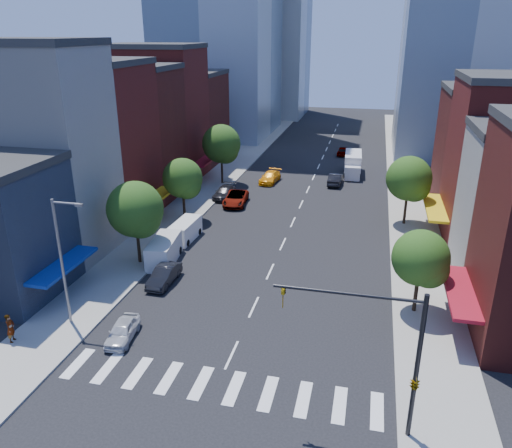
{
  "coord_description": "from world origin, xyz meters",
  "views": [
    {
      "loc": [
        7.53,
        -25.3,
        19.16
      ],
      "look_at": [
        -0.79,
        10.09,
        5.0
      ],
      "focal_mm": 35.0,
      "sensor_mm": 36.0,
      "label": 1
    }
  ],
  "objects_px": {
    "taxi": "(270,177)",
    "cargo_van_near": "(164,251)",
    "traffic_car_oncoming": "(335,179)",
    "pedestrian_far": "(169,236)",
    "pedestrian_near": "(10,328)",
    "cargo_van_far": "(185,231)",
    "traffic_car_far": "(343,151)",
    "box_truck": "(353,165)",
    "parked_car_second": "(164,276)",
    "parked_car_front": "(123,331)",
    "parked_car_rear": "(224,192)",
    "parked_car_third": "(236,198)"
  },
  "relations": [
    {
      "from": "taxi",
      "to": "cargo_van_near",
      "type": "bearing_deg",
      "value": -92.67
    },
    {
      "from": "taxi",
      "to": "traffic_car_oncoming",
      "type": "distance_m",
      "value": 8.69
    },
    {
      "from": "taxi",
      "to": "pedestrian_far",
      "type": "relative_size",
      "value": 3.1
    },
    {
      "from": "taxi",
      "to": "pedestrian_near",
      "type": "xyz_separation_m",
      "value": [
        -8.89,
        -40.12,
        0.43
      ]
    },
    {
      "from": "cargo_van_far",
      "to": "traffic_car_far",
      "type": "xyz_separation_m",
      "value": [
        12.54,
        39.33,
        -0.23
      ]
    },
    {
      "from": "traffic_car_far",
      "to": "box_truck",
      "type": "xyz_separation_m",
      "value": [
        2.12,
        -11.53,
        0.71
      ]
    },
    {
      "from": "parked_car_second",
      "to": "pedestrian_near",
      "type": "height_order",
      "value": "pedestrian_near"
    },
    {
      "from": "cargo_van_far",
      "to": "parked_car_front",
      "type": "bearing_deg",
      "value": -80.86
    },
    {
      "from": "parked_car_front",
      "to": "box_truck",
      "type": "height_order",
      "value": "box_truck"
    },
    {
      "from": "parked_car_second",
      "to": "cargo_van_far",
      "type": "xyz_separation_m",
      "value": [
        -1.6,
        8.92,
        0.24
      ]
    },
    {
      "from": "traffic_car_oncoming",
      "to": "traffic_car_far",
      "type": "distance_m",
      "value": 17.15
    },
    {
      "from": "parked_car_second",
      "to": "cargo_van_far",
      "type": "distance_m",
      "value": 9.06
    },
    {
      "from": "pedestrian_near",
      "to": "taxi",
      "type": "bearing_deg",
      "value": -25.08
    },
    {
      "from": "pedestrian_near",
      "to": "pedestrian_far",
      "type": "bearing_deg",
      "value": -24.98
    },
    {
      "from": "pedestrian_near",
      "to": "traffic_car_oncoming",
      "type": "bearing_deg",
      "value": -35.69
    },
    {
      "from": "box_truck",
      "to": "traffic_car_oncoming",
      "type": "bearing_deg",
      "value": -111.54
    },
    {
      "from": "cargo_van_near",
      "to": "pedestrian_far",
      "type": "height_order",
      "value": "cargo_van_near"
    },
    {
      "from": "traffic_car_oncoming",
      "to": "pedestrian_near",
      "type": "height_order",
      "value": "pedestrian_near"
    },
    {
      "from": "traffic_car_far",
      "to": "parked_car_rear",
      "type": "bearing_deg",
      "value": 67.47
    },
    {
      "from": "parked_car_second",
      "to": "box_truck",
      "type": "xyz_separation_m",
      "value": [
        13.06,
        36.72,
        0.71
      ]
    },
    {
      "from": "parked_car_second",
      "to": "cargo_van_near",
      "type": "distance_m",
      "value": 4.01
    },
    {
      "from": "traffic_car_oncoming",
      "to": "pedestrian_far",
      "type": "xyz_separation_m",
      "value": [
        -13.71,
        -23.69,
        0.19
      ]
    },
    {
      "from": "parked_car_rear",
      "to": "box_truck",
      "type": "distance_m",
      "value": 20.54
    },
    {
      "from": "traffic_car_oncoming",
      "to": "box_truck",
      "type": "height_order",
      "value": "box_truck"
    },
    {
      "from": "cargo_van_far",
      "to": "traffic_car_far",
      "type": "relative_size",
      "value": 1.09
    },
    {
      "from": "cargo_van_near",
      "to": "box_truck",
      "type": "xyz_separation_m",
      "value": [
        14.63,
        33.05,
        0.35
      ]
    },
    {
      "from": "parked_car_second",
      "to": "box_truck",
      "type": "relative_size",
      "value": 0.57
    },
    {
      "from": "taxi",
      "to": "traffic_car_oncoming",
      "type": "height_order",
      "value": "traffic_car_oncoming"
    },
    {
      "from": "parked_car_second",
      "to": "pedestrian_near",
      "type": "xyz_separation_m",
      "value": [
        -6.42,
        -9.99,
        0.44
      ]
    },
    {
      "from": "taxi",
      "to": "traffic_car_oncoming",
      "type": "bearing_deg",
      "value": 12.43
    },
    {
      "from": "traffic_car_oncoming",
      "to": "box_truck",
      "type": "distance_m",
      "value": 5.98
    },
    {
      "from": "parked_car_rear",
      "to": "traffic_car_oncoming",
      "type": "xyz_separation_m",
      "value": [
        12.71,
        8.76,
        0.06
      ]
    },
    {
      "from": "parked_car_second",
      "to": "pedestrian_far",
      "type": "relative_size",
      "value": 2.69
    },
    {
      "from": "parked_car_rear",
      "to": "taxi",
      "type": "relative_size",
      "value": 0.98
    },
    {
      "from": "cargo_van_far",
      "to": "box_truck",
      "type": "xyz_separation_m",
      "value": [
        14.65,
        27.8,
        0.47
      ]
    },
    {
      "from": "parked_car_third",
      "to": "parked_car_front",
      "type": "bearing_deg",
      "value": -95.43
    },
    {
      "from": "box_truck",
      "to": "pedestrian_far",
      "type": "height_order",
      "value": "box_truck"
    },
    {
      "from": "parked_car_rear",
      "to": "box_truck",
      "type": "xyz_separation_m",
      "value": [
        14.65,
        14.37,
        0.72
      ]
    },
    {
      "from": "parked_car_front",
      "to": "traffic_car_oncoming",
      "type": "xyz_separation_m",
      "value": [
        10.71,
        39.03,
        0.12
      ]
    },
    {
      "from": "parked_car_second",
      "to": "parked_car_third",
      "type": "bearing_deg",
      "value": 89.76
    },
    {
      "from": "parked_car_third",
      "to": "cargo_van_far",
      "type": "bearing_deg",
      "value": -105.43
    },
    {
      "from": "taxi",
      "to": "pedestrian_near",
      "type": "height_order",
      "value": "pedestrian_near"
    },
    {
      "from": "parked_car_front",
      "to": "traffic_car_oncoming",
      "type": "height_order",
      "value": "traffic_car_oncoming"
    },
    {
      "from": "box_truck",
      "to": "pedestrian_near",
      "type": "relative_size",
      "value": 3.78
    },
    {
      "from": "parked_car_third",
      "to": "cargo_van_near",
      "type": "xyz_separation_m",
      "value": [
        -1.98,
        -16.63,
        0.31
      ]
    },
    {
      "from": "parked_car_second",
      "to": "pedestrian_near",
      "type": "bearing_deg",
      "value": -121.81
    },
    {
      "from": "parked_car_front",
      "to": "taxi",
      "type": "distance_m",
      "value": 38.11
    },
    {
      "from": "parked_car_third",
      "to": "parked_car_rear",
      "type": "distance_m",
      "value": 2.87
    },
    {
      "from": "parked_car_front",
      "to": "cargo_van_near",
      "type": "xyz_separation_m",
      "value": [
        -1.98,
        11.59,
        0.42
      ]
    },
    {
      "from": "parked_car_rear",
      "to": "box_truck",
      "type": "relative_size",
      "value": 0.64
    }
  ]
}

